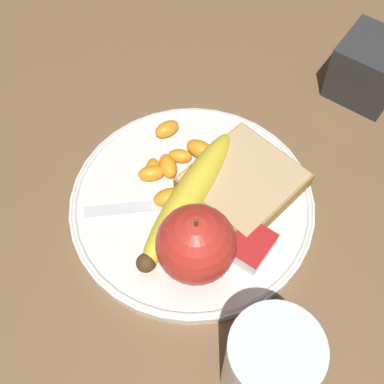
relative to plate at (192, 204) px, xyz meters
The scene contains 17 objects.
ground_plane 0.01m from the plate, ahead, with size 3.00×3.00×0.00m, color brown.
plate is the anchor object (origin of this frame).
juice_glass 0.20m from the plate, 54.08° to the left, with size 0.08×0.08×0.11m.
apple 0.08m from the plate, 38.36° to the left, with size 0.08×0.08×0.09m.
banana 0.02m from the plate, ahead, with size 0.19×0.06×0.04m.
bread_slice 0.06m from the plate, 143.79° to the left, with size 0.13×0.12×0.02m.
fork 0.01m from the plate, 23.95° to the right, with size 0.14×0.15×0.00m.
jam_packet 0.09m from the plate, 80.48° to the left, with size 0.05×0.04×0.02m.
orange_segment_0 0.10m from the plate, 127.38° to the right, with size 0.03×0.03×0.02m.
orange_segment_1 0.03m from the plate, 54.42° to the right, with size 0.04×0.04×0.02m.
orange_segment_2 0.06m from the plate, 85.59° to the right, with size 0.03×0.03×0.02m.
orange_segment_3 0.05m from the plate, 111.70° to the right, with size 0.03×0.04×0.02m.
orange_segment_4 0.06m from the plate, 96.56° to the right, with size 0.03×0.03×0.01m.
orange_segment_5 0.02m from the plate, 137.01° to the right, with size 0.04×0.03×0.02m.
orange_segment_6 0.06m from the plate, 131.10° to the right, with size 0.03×0.03×0.02m.
orange_segment_7 0.07m from the plate, 152.96° to the right, with size 0.02×0.04×0.02m.
condiment_caddy 0.28m from the plate, 164.21° to the left, with size 0.08×0.08×0.08m.
Camera 1 is at (0.24, 0.17, 0.51)m, focal length 50.00 mm.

